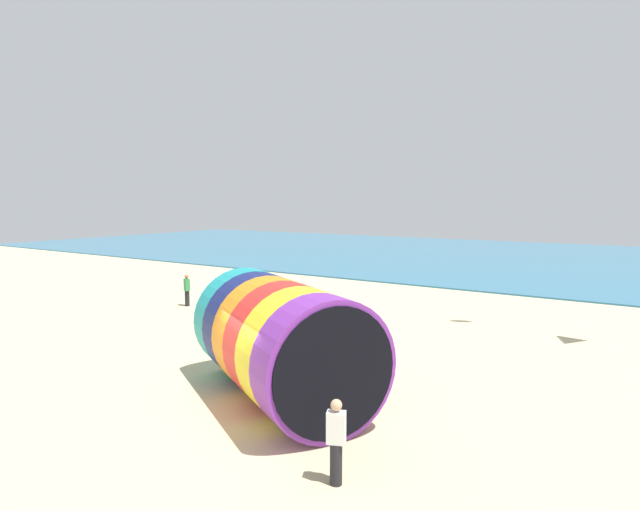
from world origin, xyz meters
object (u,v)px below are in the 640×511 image
at_px(giant_inflatable_tube, 281,340).
at_px(bystander_near_water, 187,290).
at_px(kite_handler, 336,441).
at_px(bystander_mid_beach, 242,284).

relative_size(giant_inflatable_tube, bystander_near_water, 4.13).
height_order(kite_handler, bystander_mid_beach, bystander_mid_beach).
distance_m(kite_handler, bystander_mid_beach, 18.66).
distance_m(kite_handler, bystander_near_water, 17.98).
relative_size(kite_handler, bystander_mid_beach, 0.99).
distance_m(giant_inflatable_tube, bystander_mid_beach, 14.25).
bearing_deg(giant_inflatable_tube, kite_handler, -39.25).
bearing_deg(bystander_mid_beach, kite_handler, -42.94).
xyz_separation_m(kite_handler, bystander_mid_beach, (-13.66, 12.71, 0.01)).
xyz_separation_m(kite_handler, bystander_near_water, (-14.98, 9.96, -0.01)).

